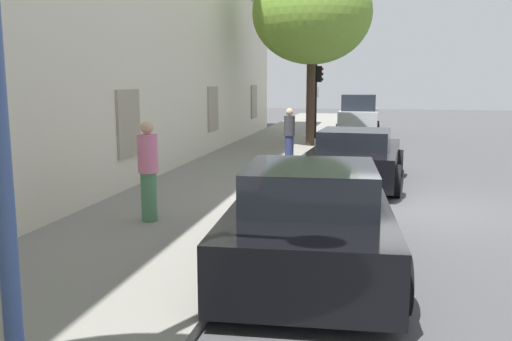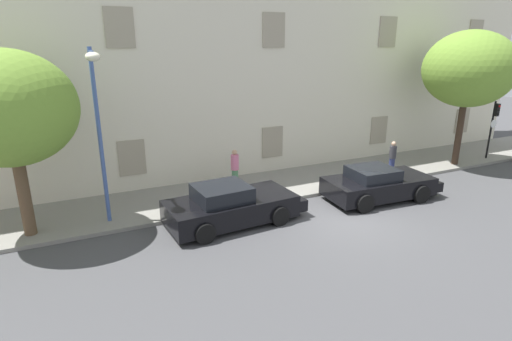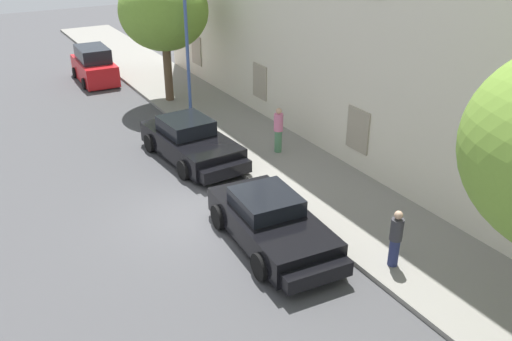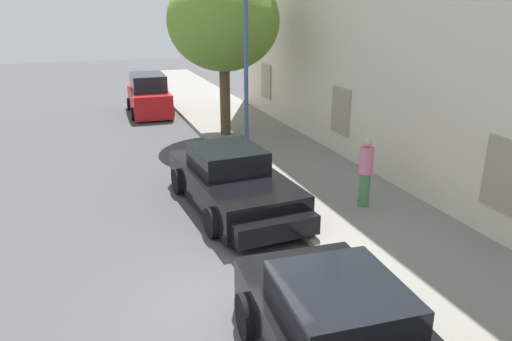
# 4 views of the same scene
# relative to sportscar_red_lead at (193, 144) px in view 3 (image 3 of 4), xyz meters

# --- Properties ---
(ground_plane) EXTENTS (80.00, 80.00, 0.00)m
(ground_plane) POSITION_rel_sportscar_red_lead_xyz_m (3.84, -1.60, -0.64)
(ground_plane) COLOR #444447
(sidewalk) EXTENTS (60.00, 3.65, 0.14)m
(sidewalk) POSITION_rel_sportscar_red_lead_xyz_m (3.84, 2.70, -0.57)
(sidewalk) COLOR gray
(sidewalk) RESTS_ON ground
(building_facade) EXTENTS (33.11, 4.06, 11.37)m
(building_facade) POSITION_rel_sportscar_red_lead_xyz_m (3.84, 6.30, 5.07)
(building_facade) COLOR beige
(building_facade) RESTS_ON ground
(sportscar_red_lead) EXTENTS (5.09, 2.50, 1.47)m
(sportscar_red_lead) POSITION_rel_sportscar_red_lead_xyz_m (0.00, 0.00, 0.00)
(sportscar_red_lead) COLOR black
(sportscar_red_lead) RESTS_ON ground
(sportscar_yellow_flank) EXTENTS (4.90, 2.48, 1.38)m
(sportscar_yellow_flank) POSITION_rel_sportscar_red_lead_xyz_m (6.35, -0.43, -0.01)
(sportscar_yellow_flank) COLOR black
(sportscar_yellow_flank) RESTS_ON ground
(hatchback_distant) EXTENTS (3.93, 1.95, 1.84)m
(hatchback_distant) POSITION_rel_sportscar_red_lead_xyz_m (-11.90, -0.37, 0.19)
(hatchback_distant) COLOR red
(hatchback_distant) RESTS_ON ground
(tree_midblock) EXTENTS (4.02, 4.02, 5.91)m
(tree_midblock) POSITION_rel_sportscar_red_lead_xyz_m (-6.59, 1.74, 3.63)
(tree_midblock) COLOR brown
(tree_midblock) RESTS_ON sidewalk
(street_lamp) EXTENTS (0.44, 1.42, 5.93)m
(street_lamp) POSITION_rel_sportscar_red_lead_xyz_m (-4.12, 1.32, 3.58)
(street_lamp) COLOR #3F5999
(street_lamp) RESTS_ON sidewalk
(pedestrian_admiring) EXTENTS (0.34, 0.34, 1.59)m
(pedestrian_admiring) POSITION_rel_sportscar_red_lead_xyz_m (8.84, 1.63, 0.32)
(pedestrian_admiring) COLOR navy
(pedestrian_admiring) RESTS_ON sidewalk
(pedestrian_strolling) EXTENTS (0.45, 0.45, 1.73)m
(pedestrian_strolling) POSITION_rel_sportscar_red_lead_xyz_m (1.22, 2.94, 0.39)
(pedestrian_strolling) COLOR #4C7F59
(pedestrian_strolling) RESTS_ON sidewalk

